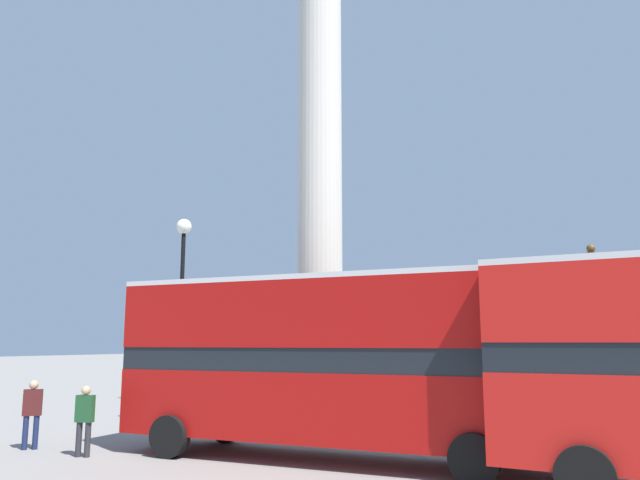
# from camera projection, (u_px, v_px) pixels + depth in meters

# --- Properties ---
(ground_plane) EXTENTS (200.00, 200.00, 0.00)m
(ground_plane) POSITION_uv_depth(u_px,v_px,m) (320.00, 425.00, 20.81)
(ground_plane) COLOR gray
(monument_column) EXTENTS (4.71, 4.71, 22.44)m
(monument_column) POSITION_uv_depth(u_px,v_px,m) (320.00, 195.00, 22.08)
(monument_column) COLOR beige
(monument_column) RESTS_ON ground_plane
(bus_b) EXTENTS (10.42, 3.39, 4.27)m
(bus_b) POSITION_uv_depth(u_px,v_px,m) (328.00, 358.00, 14.88)
(bus_b) COLOR #A80F0C
(bus_b) RESTS_ON ground_plane
(equestrian_statue) EXTENTS (4.67, 4.14, 5.82)m
(equestrian_statue) POSITION_uv_depth(u_px,v_px,m) (601.00, 381.00, 19.23)
(equestrian_statue) COLOR beige
(equestrian_statue) RESTS_ON ground_plane
(street_lamp) EXTENTS (0.51, 0.51, 6.85)m
(street_lamp) POSITION_uv_depth(u_px,v_px,m) (182.00, 293.00, 20.74)
(street_lamp) COLOR black
(street_lamp) RESTS_ON ground_plane
(pedestrian_near_lamp) EXTENTS (0.45, 0.45, 1.74)m
(pedestrian_near_lamp) POSITION_uv_depth(u_px,v_px,m) (32.00, 410.00, 16.13)
(pedestrian_near_lamp) COLOR #192347
(pedestrian_near_lamp) RESTS_ON ground_plane
(pedestrian_by_plinth) EXTENTS (0.47, 0.29, 1.67)m
(pedestrian_by_plinth) POSITION_uv_depth(u_px,v_px,m) (85.00, 417.00, 15.09)
(pedestrian_by_plinth) COLOR #28282D
(pedestrian_by_plinth) RESTS_ON ground_plane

